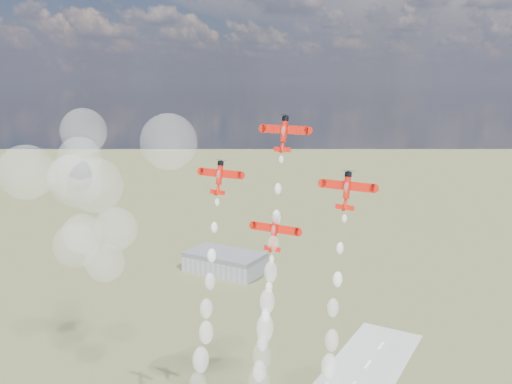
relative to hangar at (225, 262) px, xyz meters
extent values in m
cube|color=gray|center=(0.00, 0.00, -1.50)|extent=(50.00, 28.00, 10.00)
cube|color=#595B60|center=(0.00, 0.00, 5.00)|extent=(50.00, 28.00, 3.00)
cylinder|color=red|center=(130.34, -176.14, 105.79)|extent=(1.33, 2.29, 5.12)
cylinder|color=black|center=(130.34, -175.61, 108.40)|extent=(1.52, 1.68, 1.24)
cube|color=red|center=(130.34, -175.76, 106.00)|extent=(11.61, 0.58, 1.91)
cube|color=white|center=(127.20, -175.65, 105.98)|extent=(4.57, 0.13, 0.52)
cube|color=white|center=(133.48, -175.65, 105.98)|extent=(4.57, 0.13, 0.52)
cube|color=red|center=(130.34, -177.13, 101.62)|extent=(4.19, 0.32, 1.05)
cube|color=red|center=(130.34, -177.87, 101.57)|extent=(0.13, 1.83, 1.53)
ellipsoid|color=silver|center=(130.34, -176.67, 105.80)|extent=(1.05, 1.38, 2.50)
cone|color=red|center=(130.34, -176.89, 102.35)|extent=(1.33, 1.80, 2.69)
cylinder|color=red|center=(114.25, -178.38, 94.75)|extent=(1.33, 2.29, 5.12)
cylinder|color=black|center=(114.25, -177.85, 97.36)|extent=(1.52, 1.68, 1.24)
cube|color=red|center=(114.25, -178.00, 94.96)|extent=(11.61, 0.58, 1.91)
cube|color=white|center=(111.10, -177.89, 94.94)|extent=(4.57, 0.13, 0.52)
cube|color=white|center=(117.39, -177.89, 94.94)|extent=(4.57, 0.13, 0.52)
cube|color=red|center=(114.25, -179.37, 90.58)|extent=(4.19, 0.32, 1.05)
cube|color=red|center=(114.25, -180.11, 90.53)|extent=(0.13, 1.83, 1.53)
ellipsoid|color=silver|center=(114.25, -178.91, 94.76)|extent=(1.05, 1.38, 2.50)
cone|color=red|center=(114.25, -179.13, 91.31)|extent=(1.33, 1.80, 2.69)
cylinder|color=red|center=(146.43, -178.38, 94.75)|extent=(1.33, 2.29, 5.12)
cylinder|color=black|center=(146.43, -177.85, 97.36)|extent=(1.52, 1.68, 1.24)
cube|color=red|center=(146.43, -178.00, 94.96)|extent=(11.61, 0.58, 1.91)
cube|color=white|center=(143.29, -177.89, 94.94)|extent=(4.57, 0.13, 0.52)
cube|color=white|center=(149.57, -177.89, 94.94)|extent=(4.57, 0.13, 0.52)
cube|color=red|center=(146.43, -179.37, 90.58)|extent=(4.19, 0.32, 1.05)
cube|color=red|center=(146.43, -180.11, 90.53)|extent=(0.13, 1.83, 1.53)
ellipsoid|color=silver|center=(146.43, -178.91, 94.76)|extent=(1.05, 1.38, 2.50)
cone|color=red|center=(146.43, -179.13, 91.31)|extent=(1.33, 1.80, 2.69)
cylinder|color=red|center=(130.34, -180.62, 83.71)|extent=(1.33, 2.29, 5.12)
cylinder|color=black|center=(130.34, -180.09, 86.32)|extent=(1.52, 1.68, 1.24)
cube|color=red|center=(130.34, -180.24, 83.92)|extent=(11.61, 0.58, 1.91)
cube|color=white|center=(127.20, -180.12, 83.90)|extent=(4.57, 0.13, 0.52)
cube|color=white|center=(133.48, -180.12, 83.90)|extent=(4.57, 0.13, 0.52)
cube|color=red|center=(130.34, -181.61, 79.54)|extent=(4.19, 0.32, 1.05)
cube|color=red|center=(130.34, -182.35, 79.49)|extent=(0.13, 1.83, 1.53)
ellipsoid|color=silver|center=(130.34, -181.15, 83.72)|extent=(1.05, 1.38, 2.50)
cone|color=red|center=(130.34, -181.37, 80.27)|extent=(1.33, 1.80, 2.69)
sphere|color=white|center=(130.30, -177.38, 99.40)|extent=(1.04, 1.04, 1.04)
sphere|color=white|center=(130.25, -178.81, 92.86)|extent=(1.50, 1.50, 1.50)
sphere|color=white|center=(130.56, -180.09, 86.55)|extent=(1.96, 1.96, 1.96)
sphere|color=white|center=(130.40, -181.17, 80.50)|extent=(2.42, 2.42, 2.42)
sphere|color=white|center=(130.47, -182.53, 74.24)|extent=(2.88, 2.88, 2.88)
sphere|color=white|center=(130.25, -183.68, 67.57)|extent=(3.34, 3.34, 3.34)
sphere|color=white|center=(130.60, -185.35, 61.81)|extent=(3.80, 3.80, 3.80)
sphere|color=white|center=(130.49, -186.64, 55.41)|extent=(4.26, 4.26, 4.26)
sphere|color=white|center=(130.66, -188.25, 49.35)|extent=(4.72, 4.72, 4.72)
sphere|color=white|center=(114.23, -179.59, 88.19)|extent=(1.04, 1.04, 1.04)
sphere|color=white|center=(114.12, -180.82, 82.13)|extent=(1.50, 1.50, 1.50)
sphere|color=white|center=(114.34, -182.43, 75.55)|extent=(1.96, 1.96, 1.96)
sphere|color=white|center=(114.27, -183.34, 69.24)|extent=(2.42, 2.42, 2.42)
sphere|color=white|center=(114.17, -184.88, 62.80)|extent=(2.88, 2.88, 2.88)
sphere|color=white|center=(114.58, -185.76, 57.06)|extent=(3.34, 3.34, 3.34)
sphere|color=white|center=(114.23, -187.71, 50.63)|extent=(3.80, 3.80, 3.80)
sphere|color=white|center=(146.55, -179.64, 88.19)|extent=(1.04, 1.04, 1.04)
sphere|color=white|center=(146.26, -180.88, 81.90)|extent=(1.50, 1.50, 1.50)
sphere|color=white|center=(146.53, -182.42, 75.47)|extent=(1.96, 1.96, 1.96)
sphere|color=white|center=(146.15, -183.71, 69.43)|extent=(2.42, 2.42, 2.42)
sphere|color=white|center=(146.67, -185.13, 62.68)|extent=(2.88, 2.88, 2.88)
sphere|color=white|center=(146.56, -185.94, 57.03)|extent=(3.34, 3.34, 3.34)
sphere|color=white|center=(130.37, -181.84, 77.16)|extent=(1.04, 1.04, 1.04)
sphere|color=white|center=(130.35, -183.06, 70.78)|extent=(1.50, 1.50, 1.50)
sphere|color=white|center=(130.30, -184.45, 64.47)|extent=(1.96, 1.96, 1.96)
sphere|color=white|center=(130.41, -186.06, 58.57)|extent=(2.42, 2.42, 2.42)
sphere|color=white|center=(130.26, -187.38, 52.03)|extent=(2.88, 2.88, 2.88)
sphere|color=white|center=(30.46, -149.70, 56.51)|extent=(16.80, 16.80, 16.80)
sphere|color=white|center=(79.42, -153.78, 98.34)|extent=(17.64, 17.64, 17.64)
sphere|color=white|center=(47.32, -153.99, 81.65)|extent=(18.90, 18.90, 18.90)
sphere|color=white|center=(33.23, -144.77, 98.85)|extent=(16.75, 16.75, 16.75)
sphere|color=white|center=(42.71, -155.57, 84.70)|extent=(11.33, 11.33, 11.33)
sphere|color=white|center=(25.86, -164.71, 86.04)|extent=(18.92, 18.92, 18.92)
sphere|color=white|center=(39.44, -157.99, 84.52)|extent=(14.94, 14.94, 14.94)
sphere|color=white|center=(43.46, -157.90, 64.98)|extent=(13.77, 13.77, 13.77)
sphere|color=white|center=(52.34, -156.65, 55.51)|extent=(13.55, 13.55, 13.55)
sphere|color=white|center=(33.06, -149.66, 81.40)|extent=(19.57, 19.57, 19.57)
sphere|color=white|center=(42.16, -155.59, 90.90)|extent=(14.80, 14.80, 14.80)
sphere|color=white|center=(61.17, -159.72, 69.46)|extent=(14.25, 14.25, 14.25)
camera|label=1|loc=(184.90, -285.60, 116.71)|focal=38.00mm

